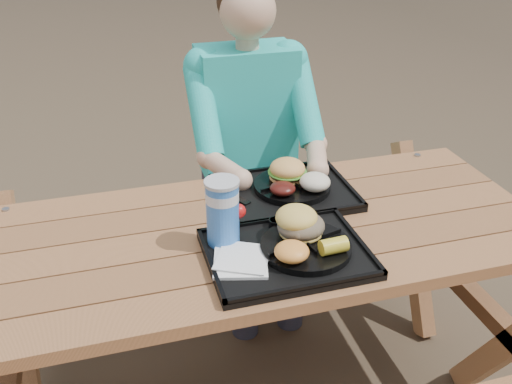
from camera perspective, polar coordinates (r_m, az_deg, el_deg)
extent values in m
cube|color=black|center=(1.63, 3.07, -6.28)|extent=(0.45, 0.35, 0.02)
cube|color=black|center=(1.93, 2.86, -0.16)|extent=(0.45, 0.35, 0.02)
cylinder|color=black|center=(1.63, 4.99, -5.48)|extent=(0.26, 0.26, 0.02)
cylinder|color=black|center=(1.94, 3.62, 0.62)|extent=(0.26, 0.26, 0.02)
cube|color=white|center=(1.57, -1.55, -6.95)|extent=(0.18, 0.18, 0.02)
cylinder|color=blue|center=(1.61, -3.35, -2.15)|extent=(0.09, 0.09, 0.19)
cylinder|color=#310505|center=(1.72, 1.99, -3.14)|extent=(0.04, 0.04, 0.03)
cylinder|color=gold|center=(1.73, 3.72, -2.94)|extent=(0.05, 0.05, 0.03)
ellipsoid|color=#FFA643|center=(1.54, 3.60, -5.96)|extent=(0.10, 0.10, 0.05)
cube|color=black|center=(1.89, -2.31, -0.43)|extent=(0.09, 0.14, 0.01)
ellipsoid|color=#4A130E|center=(1.86, 2.68, 0.36)|extent=(0.08, 0.08, 0.04)
ellipsoid|color=white|center=(1.89, 5.91, 1.02)|extent=(0.10, 0.10, 0.06)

